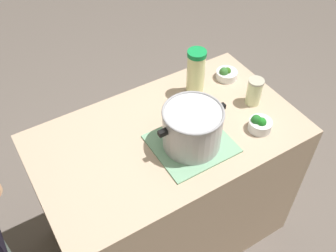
{
  "coord_description": "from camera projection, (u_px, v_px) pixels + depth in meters",
  "views": [
    {
      "loc": [
        0.65,
        1.06,
        2.22
      ],
      "look_at": [
        0.0,
        0.0,
        0.94
      ],
      "focal_mm": 41.31,
      "sensor_mm": 36.0,
      "label": 1
    }
  ],
  "objects": [
    {
      "name": "dish_cloth",
      "position": [
        191.0,
        143.0,
        1.77
      ],
      "size": [
        0.35,
        0.32,
        0.01
      ],
      "primitive_type": "cube",
      "color": "#7AAD87",
      "rests_on": "counter_slab"
    },
    {
      "name": "broccoli_bowl_center",
      "position": [
        226.0,
        74.0,
        2.09
      ],
      "size": [
        0.11,
        0.11,
        0.07
      ],
      "color": "silver",
      "rests_on": "counter_slab"
    },
    {
      "name": "mason_jar",
      "position": [
        254.0,
        92.0,
        1.92
      ],
      "size": [
        0.08,
        0.08,
        0.14
      ],
      "color": "beige",
      "rests_on": "counter_slab"
    },
    {
      "name": "broccoli_bowl_front",
      "position": [
        260.0,
        124.0,
        1.82
      ],
      "size": [
        0.11,
        0.11,
        0.08
      ],
      "color": "silver",
      "rests_on": "counter_slab"
    },
    {
      "name": "counter_slab",
      "position": [
        168.0,
        188.0,
        2.14
      ],
      "size": [
        1.28,
        0.74,
        0.89
      ],
      "primitive_type": "cube",
      "color": "tan",
      "rests_on": "ground_plane"
    },
    {
      "name": "cooking_pot",
      "position": [
        192.0,
        127.0,
        1.69
      ],
      "size": [
        0.34,
        0.27,
        0.2
      ],
      "color": "#B7B7BC",
      "rests_on": "dish_cloth"
    },
    {
      "name": "lemonade_pitcher",
      "position": [
        196.0,
        73.0,
        1.93
      ],
      "size": [
        0.1,
        0.1,
        0.26
      ],
      "color": "#F4F3A7",
      "rests_on": "counter_slab"
    },
    {
      "name": "ground_plane",
      "position": [
        168.0,
        228.0,
        2.46
      ],
      "size": [
        8.0,
        8.0,
        0.0
      ],
      "primitive_type": "plane",
      "color": "#665C55"
    }
  ]
}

